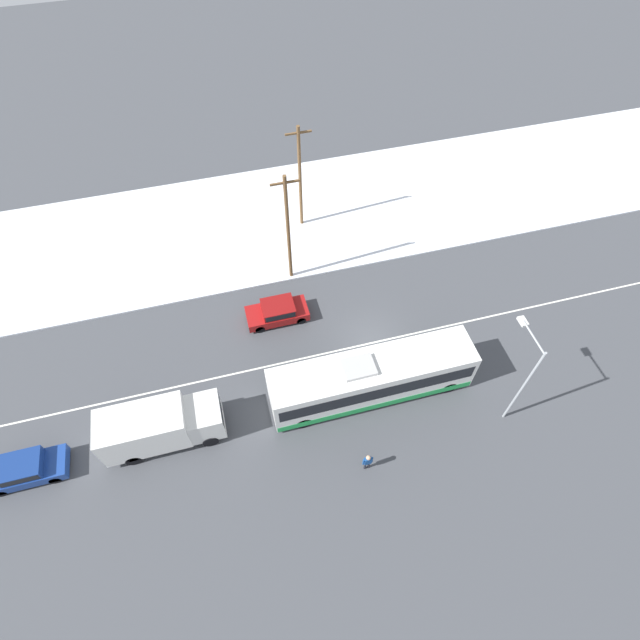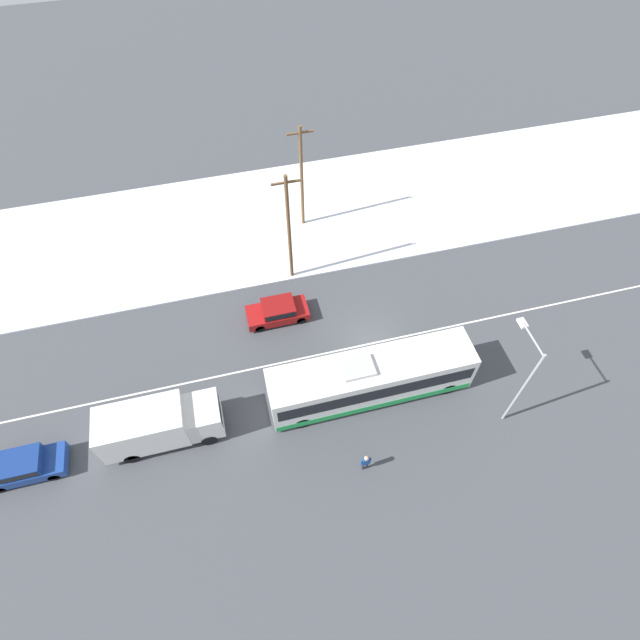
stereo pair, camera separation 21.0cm
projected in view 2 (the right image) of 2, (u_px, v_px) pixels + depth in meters
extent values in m
plane|color=#424449|center=(371.00, 343.00, 32.23)|extent=(120.00, 120.00, 0.00)
cube|color=silver|center=(322.00, 211.00, 39.68)|extent=(80.00, 12.83, 0.12)
cube|color=silver|center=(371.00, 343.00, 32.23)|extent=(60.00, 0.12, 0.00)
cube|color=white|center=(371.00, 378.00, 28.76)|extent=(11.90, 2.55, 2.84)
cube|color=black|center=(371.00, 375.00, 28.49)|extent=(11.43, 2.57, 1.08)
cube|color=green|center=(369.00, 388.00, 29.70)|extent=(11.78, 2.57, 0.51)
cube|color=#B2B2B2|center=(358.00, 368.00, 27.39)|extent=(1.80, 1.40, 0.24)
cylinder|color=black|center=(448.00, 388.00, 29.73)|extent=(1.00, 0.28, 1.00)
cylinder|color=black|center=(433.00, 357.00, 31.04)|extent=(1.00, 0.28, 1.00)
cylinder|color=black|center=(302.00, 422.00, 28.43)|extent=(1.00, 0.28, 1.00)
cylinder|color=black|center=(294.00, 388.00, 29.74)|extent=(1.00, 0.28, 1.00)
cube|color=silver|center=(142.00, 427.00, 26.95)|extent=(4.64, 2.30, 2.43)
cube|color=silver|center=(204.00, 415.00, 27.64)|extent=(1.90, 2.18, 1.89)
cube|color=black|center=(220.00, 409.00, 27.47)|extent=(0.06, 1.96, 0.83)
cylinder|color=black|center=(209.00, 440.00, 27.85)|extent=(0.90, 0.26, 0.90)
cylinder|color=black|center=(205.00, 407.00, 29.03)|extent=(0.90, 0.26, 0.90)
cylinder|color=black|center=(132.00, 457.00, 27.24)|extent=(0.90, 0.26, 0.90)
cylinder|color=black|center=(131.00, 424.00, 28.41)|extent=(0.90, 0.26, 0.90)
cube|color=maroon|center=(277.00, 313.00, 33.04)|extent=(4.06, 1.80, 0.61)
cube|color=maroon|center=(278.00, 307.00, 32.58)|extent=(2.11, 1.66, 0.56)
cube|color=black|center=(278.00, 307.00, 32.58)|extent=(1.94, 1.69, 0.45)
cylinder|color=black|center=(260.00, 328.00, 32.56)|extent=(0.64, 0.22, 0.64)
cylinder|color=black|center=(256.00, 310.00, 33.47)|extent=(0.64, 0.22, 0.64)
cylinder|color=black|center=(301.00, 320.00, 32.96)|extent=(0.64, 0.22, 0.64)
cylinder|color=black|center=(296.00, 302.00, 33.87)|extent=(0.64, 0.22, 0.64)
cube|color=navy|center=(28.00, 467.00, 26.83)|extent=(4.04, 1.80, 0.64)
cube|color=navy|center=(20.00, 463.00, 26.32)|extent=(2.10, 1.66, 0.59)
cube|color=black|center=(20.00, 463.00, 26.32)|extent=(1.93, 1.69, 0.47)
cylinder|color=black|center=(54.00, 476.00, 26.75)|extent=(0.64, 0.22, 0.64)
cylinder|color=black|center=(56.00, 449.00, 27.66)|extent=(0.64, 0.22, 0.64)
cylinder|color=black|center=(0.00, 489.00, 26.35)|extent=(0.64, 0.22, 0.64)
cylinder|color=black|center=(3.00, 461.00, 27.26)|extent=(0.64, 0.22, 0.64)
cylinder|color=#23232D|center=(363.00, 466.00, 27.03)|extent=(0.11, 0.11, 0.74)
cylinder|color=#23232D|center=(367.00, 465.00, 27.06)|extent=(0.11, 0.11, 0.74)
cube|color=#19478C|center=(366.00, 461.00, 26.50)|extent=(0.38, 0.21, 0.61)
sphere|color=tan|center=(367.00, 458.00, 26.16)|extent=(0.26, 0.26, 0.26)
cylinder|color=#19478C|center=(362.00, 463.00, 26.50)|extent=(0.10, 0.10, 0.58)
cylinder|color=#19478C|center=(370.00, 460.00, 26.57)|extent=(0.10, 0.10, 0.58)
cylinder|color=#9EA3A8|center=(522.00, 390.00, 26.35)|extent=(0.14, 0.14, 6.87)
cylinder|color=#9EA3A8|center=(533.00, 339.00, 24.31)|extent=(0.10, 2.09, 0.10)
cube|color=silver|center=(522.00, 323.00, 24.97)|extent=(0.36, 0.60, 0.16)
cylinder|color=brown|center=(289.00, 231.00, 32.19)|extent=(0.24, 0.24, 8.71)
cube|color=brown|center=(286.00, 182.00, 29.09)|extent=(1.80, 0.12, 0.12)
cylinder|color=brown|center=(302.00, 179.00, 35.53)|extent=(0.24, 0.24, 8.43)
cube|color=brown|center=(300.00, 133.00, 32.54)|extent=(1.80, 0.12, 0.12)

